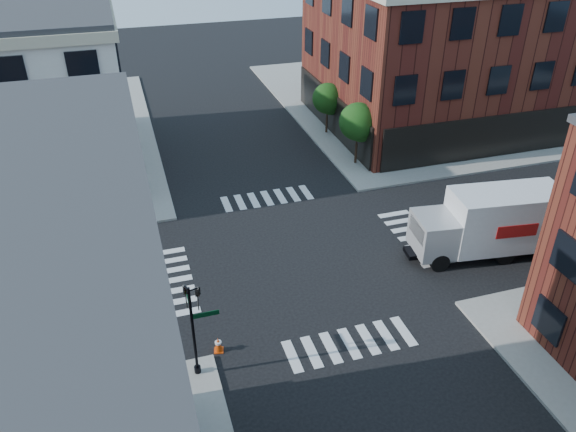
# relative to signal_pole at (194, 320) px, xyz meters

# --- Properties ---
(ground) EXTENTS (120.00, 120.00, 0.00)m
(ground) POSITION_rel_signal_pole_xyz_m (6.72, 6.68, -2.86)
(ground) COLOR black
(ground) RESTS_ON ground
(sidewalk_ne) EXTENTS (30.00, 30.00, 0.15)m
(sidewalk_ne) POSITION_rel_signal_pole_xyz_m (27.72, 27.68, -2.78)
(sidewalk_ne) COLOR gray
(sidewalk_ne) RESTS_ON ground
(building_ne) EXTENTS (25.00, 16.00, 12.00)m
(building_ne) POSITION_rel_signal_pole_xyz_m (27.22, 22.68, 3.14)
(building_ne) COLOR #451511
(building_ne) RESTS_ON ground
(tree_near) EXTENTS (2.69, 2.69, 4.49)m
(tree_near) POSITION_rel_signal_pole_xyz_m (14.28, 16.65, 0.30)
(tree_near) COLOR black
(tree_near) RESTS_ON ground
(tree_far) EXTENTS (2.43, 2.43, 4.07)m
(tree_far) POSITION_rel_signal_pole_xyz_m (14.28, 22.65, 0.02)
(tree_far) COLOR black
(tree_far) RESTS_ON ground
(signal_pole) EXTENTS (1.29, 1.24, 4.60)m
(signal_pole) POSITION_rel_signal_pole_xyz_m (0.00, 0.00, 0.00)
(signal_pole) COLOR black
(signal_pole) RESTS_ON ground
(box_truck) EXTENTS (8.56, 3.53, 3.79)m
(box_truck) POSITION_rel_signal_pole_xyz_m (16.70, 4.06, -0.89)
(box_truck) COLOR silver
(box_truck) RESTS_ON ground
(traffic_cone) EXTENTS (0.49, 0.49, 0.76)m
(traffic_cone) POSITION_rel_signal_pole_xyz_m (1.02, 0.98, -2.49)
(traffic_cone) COLOR #D53E09
(traffic_cone) RESTS_ON ground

